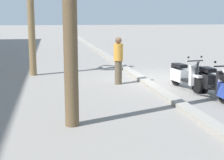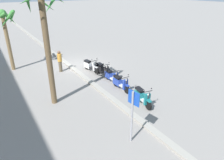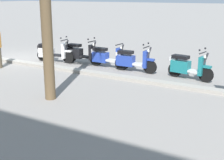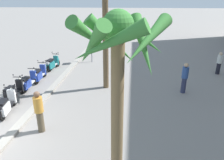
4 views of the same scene
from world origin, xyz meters
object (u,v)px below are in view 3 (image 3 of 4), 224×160
Objects in this scene: scooter_black_gap_after_mid at (80,53)px; scooter_blue_mid_rear at (132,60)px; scooter_teal_tail_end at (187,67)px; scooter_blue_last_in_row at (106,57)px; scooter_white_far_back at (52,52)px.

scooter_blue_mid_rear is at bearing 176.02° from scooter_black_gap_after_mid.
scooter_teal_tail_end is 2.21m from scooter_blue_mid_rear.
scooter_blue_mid_rear is at bearing 175.38° from scooter_blue_last_in_row.
scooter_blue_last_in_row is 1.40m from scooter_black_gap_after_mid.
scooter_white_far_back is (1.28, 0.38, -0.01)m from scooter_black_gap_after_mid.
scooter_teal_tail_end and scooter_black_gap_after_mid have the same top height.
scooter_teal_tail_end is at bearing 178.21° from scooter_blue_last_in_row.
scooter_blue_last_in_row is at bearing -1.79° from scooter_teal_tail_end.
scooter_blue_mid_rear is 1.26m from scooter_blue_last_in_row.
scooter_black_gap_after_mid is (2.66, -0.19, 0.01)m from scooter_blue_mid_rear.
scooter_teal_tail_end is 0.96× the size of scooter_blue_mid_rear.
scooter_black_gap_after_mid reaches higher than scooter_blue_last_in_row.
scooter_black_gap_after_mid is at bearing -3.98° from scooter_blue_mid_rear.
scooter_blue_mid_rear is 0.97× the size of scooter_blue_last_in_row.
scooter_blue_last_in_row is at bearing 176.59° from scooter_black_gap_after_mid.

